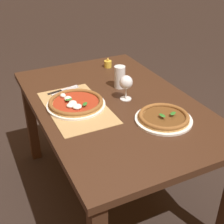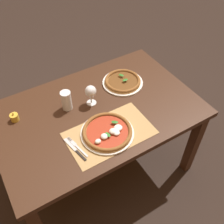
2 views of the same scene
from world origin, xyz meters
name	(u,v)px [view 1 (image 1 of 2)]	position (x,y,z in m)	size (l,w,h in m)	color
ground_plane	(114,192)	(0.00, 0.00, 0.00)	(24.00, 24.00, 0.00)	black
dining_table	(114,116)	(0.00, 0.00, 0.64)	(1.43, 0.92, 0.74)	#382114
paper_placemat	(76,107)	(-0.03, -0.23, 0.74)	(0.55, 0.33, 0.00)	#A88451
pizza_near	(76,103)	(-0.05, -0.23, 0.76)	(0.34, 0.34, 0.05)	silver
pizza_far	(164,117)	(0.31, 0.15, 0.76)	(0.31, 0.31, 0.04)	silver
wine_glass	(126,84)	(0.00, 0.08, 0.85)	(0.08, 0.08, 0.16)	silver
pint_glass	(120,77)	(-0.17, 0.12, 0.81)	(0.07, 0.07, 0.15)	silver
fork	(66,91)	(-0.26, -0.22, 0.75)	(0.06, 0.20, 0.00)	#B7B7BC
knife	(63,90)	(-0.28, -0.23, 0.75)	(0.06, 0.21, 0.01)	black
votive_candle	(108,64)	(-0.52, 0.20, 0.76)	(0.06, 0.06, 0.07)	gold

